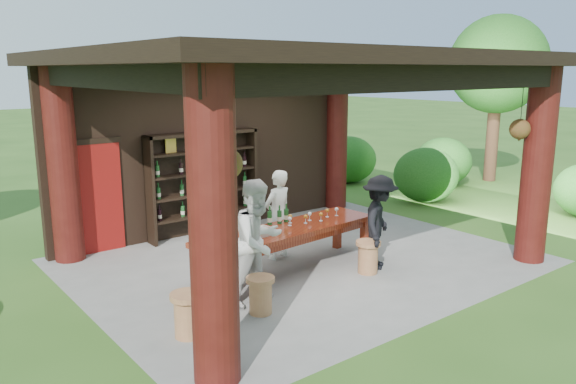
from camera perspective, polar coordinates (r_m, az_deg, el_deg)
ground at (r=9.83m, az=1.45°, el=-6.96°), size 90.00×90.00×0.00m
pavilion at (r=9.67m, az=-0.16°, el=5.71°), size 7.50×6.00×3.60m
wine_shelf at (r=11.23m, az=-8.55°, el=0.84°), size 2.34×0.36×2.06m
tasting_table at (r=9.10m, az=-0.01°, el=-4.36°), size 3.37×1.11×0.75m
stool_near_left at (r=7.72m, az=-2.81°, el=-10.33°), size 0.39×0.39×0.51m
stool_near_right at (r=9.26m, az=8.13°, el=-6.46°), size 0.41×0.41×0.53m
stool_far_left at (r=7.18m, az=-10.14°, el=-12.07°), size 0.43×0.43×0.56m
host at (r=9.75m, az=-1.03°, el=-2.30°), size 0.62×0.46×1.57m
guest_woman at (r=7.89m, az=-3.04°, el=-5.06°), size 0.97×0.82×1.78m
guest_man at (r=9.41m, az=9.26°, el=-3.02°), size 1.16×1.06×1.56m
table_bottles at (r=9.28m, az=-0.97°, el=-2.27°), size 0.40×0.13×0.31m
table_glasses at (r=9.47m, az=2.43°, el=-2.50°), size 1.11×0.28×0.15m
napkin_basket at (r=8.61m, az=-2.73°, el=-4.04°), size 0.27×0.20×0.14m
shrubs at (r=12.06m, az=7.94°, el=-0.68°), size 15.24×9.21×1.36m
trees at (r=12.94m, az=12.35°, el=12.58°), size 21.47×10.89×4.80m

